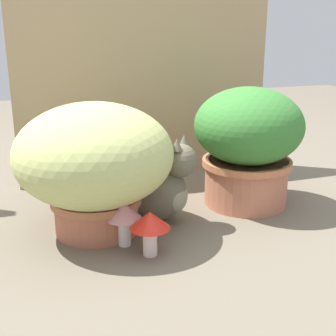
% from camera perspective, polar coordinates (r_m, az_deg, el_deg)
% --- Properties ---
extents(ground_plane, '(6.00, 6.00, 0.00)m').
position_cam_1_polar(ground_plane, '(1.55, -1.11, -7.18)').
color(ground_plane, '#6B6151').
extents(cardboard_backdrop, '(1.11, 0.03, 0.83)m').
position_cam_1_polar(cardboard_backdrop, '(1.97, -2.66, 10.73)').
color(cardboard_backdrop, tan).
rests_on(cardboard_backdrop, ground).
extents(grass_planter, '(0.50, 0.50, 0.42)m').
position_cam_1_polar(grass_planter, '(1.45, -9.22, 0.84)').
color(grass_planter, '#AE6348').
rests_on(grass_planter, ground).
extents(leafy_planter, '(0.40, 0.40, 0.44)m').
position_cam_1_polar(leafy_planter, '(1.69, 9.97, 3.23)').
color(leafy_planter, '#BF7153').
rests_on(leafy_planter, ground).
extents(cat, '(0.31, 0.34, 0.32)m').
position_cam_1_polar(cat, '(1.55, -1.64, -2.33)').
color(cat, '#625D4A').
rests_on(cat, ground).
extents(mushroom_ornament_red, '(0.12, 0.12, 0.14)m').
position_cam_1_polar(mushroom_ornament_red, '(1.32, -2.28, -6.99)').
color(mushroom_ornament_red, silver).
rests_on(mushroom_ornament_red, ground).
extents(mushroom_ornament_pink, '(0.11, 0.11, 0.14)m').
position_cam_1_polar(mushroom_ornament_pink, '(1.38, -5.55, -5.83)').
color(mushroom_ornament_pink, silver).
rests_on(mushroom_ornament_pink, ground).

